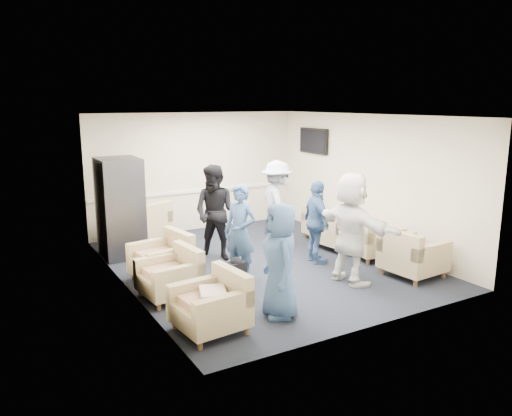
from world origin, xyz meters
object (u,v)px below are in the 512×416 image
armchair_corner (143,226)px  person_back_left (216,213)px  armchair_right_far (324,225)px  armchair_left_mid (173,277)px  armchair_right_near (411,257)px  vending_machine (120,207)px  armchair_right_midnear (371,240)px  person_front_left (280,261)px  armchair_right_midfar (339,232)px  person_front_right (351,228)px  armchair_left_near (214,307)px  armchair_left_far (164,260)px  person_mid_left (240,232)px  person_back_right (277,204)px  person_mid_right (317,222)px

armchair_corner → person_back_left: size_ratio=0.69×
armchair_right_far → armchair_corner: bearing=64.3°
armchair_left_mid → armchair_right_near: (3.85, -1.14, 0.03)m
armchair_right_far → vending_machine: bearing=75.4°
armchair_right_midnear → person_front_left: size_ratio=0.61×
armchair_right_near → armchair_right_midfar: armchair_right_near is taller
vending_machine → armchair_right_midnear: bearing=-31.4°
armchair_corner → person_front_right: person_front_right is taller
armchair_left_near → armchair_right_midfar: armchair_right_midfar is taller
armchair_left_far → person_front_right: person_front_right is taller
armchair_right_midnear → armchair_left_near: bearing=118.2°
armchair_left_far → armchair_right_midnear: bearing=68.9°
armchair_left_mid → person_mid_left: bearing=93.8°
armchair_right_near → person_back_right: bearing=16.5°
armchair_left_near → armchair_right_far: 4.89m
armchair_left_mid → person_back_right: bearing=113.1°
person_back_left → vending_machine: bearing=-168.1°
vending_machine → person_back_left: size_ratio=1.06×
person_front_left → person_mid_right: person_front_left is taller
armchair_corner → person_mid_left: size_ratio=0.77×
armchair_corner → person_front_right: 4.59m
armchair_left_mid → armchair_right_near: 4.02m
person_back_left → person_back_right: 1.47m
person_mid_right → armchair_left_far: bearing=91.3°
person_front_left → person_back_right: 3.44m
person_back_right → person_mid_right: bearing=-165.4°
armchair_right_near → armchair_right_midfar: size_ratio=0.98×
armchair_right_far → armchair_corner: (-3.51, 1.62, 0.07)m
armchair_right_midnear → armchair_right_midfar: size_ratio=1.01×
armchair_left_mid → person_front_right: (2.77, -0.84, 0.60)m
person_back_right → armchair_right_far: bearing=-80.8°
armchair_left_far → armchair_corner: armchair_corner is taller
person_mid_left → person_front_right: bearing=25.7°
armchair_corner → person_back_left: 2.01m
armchair_left_near → armchair_left_far: armchair_left_far is taller
armchair_right_midnear → person_back_right: person_back_right is taller
armchair_right_far → armchair_right_midfar: bearing=164.7°
armchair_right_near → person_mid_right: bearing=29.6°
armchair_left_far → person_back_left: 1.48m
armchair_right_midfar → person_back_right: 1.37m
armchair_corner → person_back_right: person_back_right is taller
armchair_right_midfar → person_mid_right: size_ratio=0.63×
person_front_left → armchair_right_midfar: bearing=143.4°
armchair_right_near → person_back_left: person_back_left is taller
vending_machine → person_back_left: bearing=-36.7°
person_mid_left → person_back_right: size_ratio=0.91×
person_front_left → person_front_right: person_front_right is taller
armchair_left_far → armchair_right_near: 4.18m
person_mid_right → person_front_left: bearing=144.1°
armchair_corner → person_mid_right: bearing=106.6°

